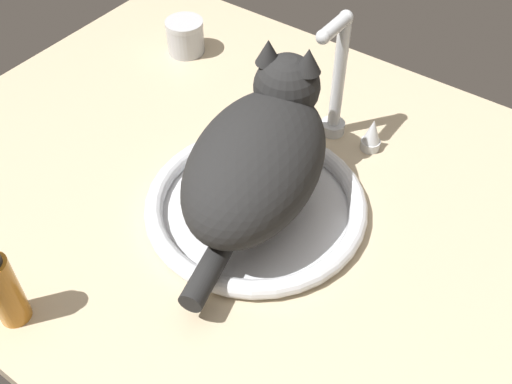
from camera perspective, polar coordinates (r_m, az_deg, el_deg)
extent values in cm
cube|color=#CCB793|center=(91.34, 3.04, -1.94)|extent=(123.47, 83.88, 3.00)
torus|color=white|center=(88.46, 0.00, -1.18)|extent=(32.56, 32.56, 2.70)
cylinder|color=white|center=(89.23, 0.00, -1.64)|extent=(28.51, 28.51, 0.60)
cylinder|color=silver|center=(102.40, 7.24, 6.08)|extent=(4.00, 4.00, 1.93)
cylinder|color=silver|center=(95.89, 7.83, 10.94)|extent=(2.00, 2.00, 19.43)
sphere|color=silver|center=(90.66, 8.46, 15.94)|extent=(2.20, 2.20, 2.20)
cylinder|color=silver|center=(88.26, 7.42, 15.14)|extent=(2.00, 6.25, 2.00)
sphere|color=silver|center=(85.90, 6.33, 14.30)|extent=(2.10, 2.10, 2.10)
cylinder|color=silver|center=(105.12, 3.89, 7.50)|extent=(3.20, 3.20, 1.60)
cone|color=silver|center=(103.31, 3.97, 8.76)|extent=(2.88, 2.88, 4.25)
cylinder|color=silver|center=(100.32, 10.70, 4.42)|extent=(3.20, 3.20, 1.60)
cone|color=silver|center=(98.43, 10.93, 5.68)|extent=(2.88, 2.88, 4.25)
ellipsoid|color=black|center=(82.52, 0.00, 2.70)|extent=(24.18, 32.98, 13.89)
sphere|color=black|center=(88.04, 2.92, 9.86)|extent=(9.74, 9.74, 9.74)
cone|color=black|center=(85.84, 1.17, 13.11)|extent=(3.70, 3.70, 3.65)
cone|color=black|center=(84.31, 4.96, 12.25)|extent=(3.70, 3.70, 3.65)
ellipsoid|color=silver|center=(91.42, 3.68, 10.62)|extent=(4.67, 3.82, 3.12)
ellipsoid|color=silver|center=(90.24, 2.47, 6.61)|extent=(11.39, 10.37, 7.64)
cylinder|color=black|center=(77.24, -4.35, -7.65)|extent=(5.60, 10.89, 3.20)
cylinder|color=#C67A23|center=(80.13, -22.64, -8.60)|extent=(3.90, 3.90, 10.90)
cylinder|color=#B2B5BA|center=(120.66, -6.65, 14.14)|extent=(7.10, 7.10, 5.55)
cylinder|color=silver|center=(118.96, -6.79, 15.47)|extent=(7.24, 7.24, 1.00)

